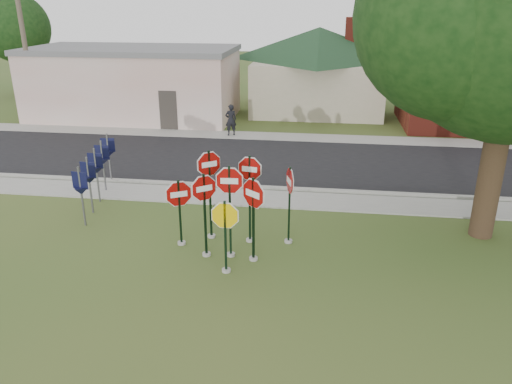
# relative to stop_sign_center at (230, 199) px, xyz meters

# --- Properties ---
(ground) EXTENTS (120.00, 120.00, 0.00)m
(ground) POSITION_rel_stop_sign_center_xyz_m (-0.05, -1.11, -1.76)
(ground) COLOR #33531F
(ground) RESTS_ON ground
(sidewalk_near) EXTENTS (60.00, 1.60, 0.06)m
(sidewalk_near) POSITION_rel_stop_sign_center_xyz_m (-0.05, 4.39, -1.73)
(sidewalk_near) COLOR gray
(sidewalk_near) RESTS_ON ground
(road) EXTENTS (60.00, 7.00, 0.04)m
(road) POSITION_rel_stop_sign_center_xyz_m (-0.05, 8.89, -1.74)
(road) COLOR black
(road) RESTS_ON ground
(sidewalk_far) EXTENTS (60.00, 1.60, 0.06)m
(sidewalk_far) POSITION_rel_stop_sign_center_xyz_m (-0.05, 13.19, -1.73)
(sidewalk_far) COLOR gray
(sidewalk_far) RESTS_ON ground
(curb) EXTENTS (60.00, 0.20, 0.14)m
(curb) POSITION_rel_stop_sign_center_xyz_m (-0.05, 5.39, -1.69)
(curb) COLOR gray
(curb) RESTS_ON ground
(stop_sign_center) EXTENTS (1.04, 0.24, 2.81)m
(stop_sign_center) POSITION_rel_stop_sign_center_xyz_m (0.00, 0.00, 0.00)
(stop_sign_center) COLOR #99968F
(stop_sign_center) RESTS_ON ground
(stop_sign_yellow) EXTENTS (1.01, 0.24, 2.15)m
(stop_sign_yellow) POSITION_rel_stop_sign_center_xyz_m (0.04, -0.89, -0.49)
(stop_sign_yellow) COLOR #99968F
(stop_sign_yellow) RESTS_ON ground
(stop_sign_left) EXTENTS (0.81, 0.63, 2.57)m
(stop_sign_left) POSITION_rel_stop_sign_center_xyz_m (-0.70, -0.08, -0.18)
(stop_sign_left) COLOR #99968F
(stop_sign_left) RESTS_ON ground
(stop_sign_right) EXTENTS (0.89, 0.73, 2.57)m
(stop_sign_right) POSITION_rel_stop_sign_center_xyz_m (0.67, -0.15, -0.15)
(stop_sign_right) COLOR #99968F
(stop_sign_right) RESTS_ON ground
(stop_sign_back_right) EXTENTS (0.97, 0.24, 2.80)m
(stop_sign_back_right) POSITION_rel_stop_sign_center_xyz_m (0.41, 0.98, -0.02)
(stop_sign_back_right) COLOR #99968F
(stop_sign_back_right) RESTS_ON ground
(stop_sign_back_left) EXTENTS (0.83, 0.63, 2.88)m
(stop_sign_back_left) POSITION_rel_stop_sign_center_xyz_m (-0.81, 1.09, 0.05)
(stop_sign_back_left) COLOR #99968F
(stop_sign_back_left) RESTS_ON ground
(stop_sign_far_right) EXTENTS (0.33, 1.01, 2.50)m
(stop_sign_far_right) POSITION_rel_stop_sign_center_xyz_m (1.57, 1.06, -0.22)
(stop_sign_far_right) COLOR #99968F
(stop_sign_far_right) RESTS_ON ground
(stop_sign_far_left) EXTENTS (0.94, 0.52, 2.15)m
(stop_sign_far_left) POSITION_rel_stop_sign_center_xyz_m (-1.59, 0.51, -0.47)
(stop_sign_far_left) COLOR #99968F
(stop_sign_far_left) RESTS_ON ground
(route_sign_row) EXTENTS (1.43, 4.63, 2.00)m
(route_sign_row) POSITION_rel_stop_sign_center_xyz_m (-5.45, 3.39, -0.53)
(route_sign_row) COLOR #59595E
(route_sign_row) RESTS_ON ground
(building_stucco) EXTENTS (12.20, 6.20, 4.20)m
(building_stucco) POSITION_rel_stop_sign_center_xyz_m (-9.05, 16.89, 0.39)
(building_stucco) COLOR silver
(building_stucco) RESTS_ON ground
(building_house) EXTENTS (11.60, 11.60, 6.20)m
(building_house) POSITION_rel_stop_sign_center_xyz_m (1.95, 20.89, 1.89)
(building_house) COLOR #BAAA94
(building_house) RESTS_ON ground
(building_brick) EXTENTS (10.20, 6.20, 4.75)m
(building_brick) POSITION_rel_stop_sign_center_xyz_m (11.95, 17.39, 0.65)
(building_brick) COLOR maroon
(building_brick) RESTS_ON ground
(utility_pole_near) EXTENTS (2.20, 0.26, 9.50)m
(utility_pole_near) POSITION_rel_stop_sign_center_xyz_m (-14.05, 14.09, 3.21)
(utility_pole_near) COLOR brown
(utility_pole_near) RESTS_ON ground
(bg_tree_left) EXTENTS (4.90, 4.90, 7.35)m
(bg_tree_left) POSITION_rel_stop_sign_center_xyz_m (-20.05, 22.89, 3.12)
(bg_tree_left) COLOR #311F16
(bg_tree_left) RESTS_ON ground
(pedestrian) EXTENTS (0.71, 0.61, 1.65)m
(pedestrian) POSITION_rel_stop_sign_center_xyz_m (-2.41, 13.11, -0.87)
(pedestrian) COLOR black
(pedestrian) RESTS_ON sidewalk_far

